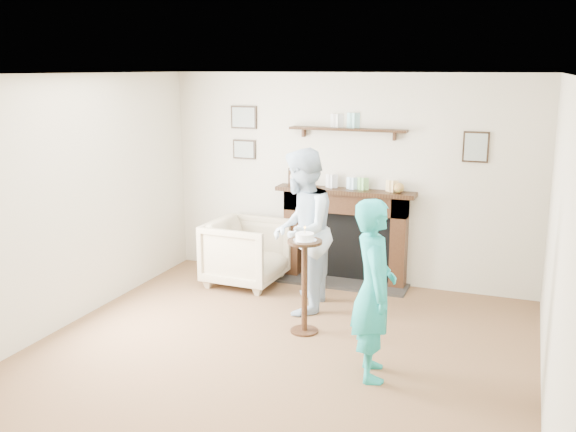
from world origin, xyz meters
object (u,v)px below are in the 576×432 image
Objects in this scene: armchair at (246,283)px; woman at (371,375)px; man at (301,309)px; pedestal_table at (305,268)px.

woman is at bearing -130.20° from armchair.
woman is at bearing 33.12° from man.
man is at bearing -120.49° from armchair.
woman is at bearing -38.20° from pedestal_table.
man is at bearing 22.61° from woman.
pedestal_table is at bearing 14.47° from man.
woman is 1.42× the size of pedestal_table.
woman is 1.25m from pedestal_table.
armchair is 1.08m from man.
pedestal_table is (0.23, -0.55, 0.66)m from man.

